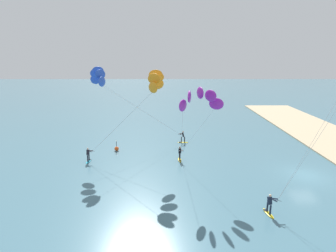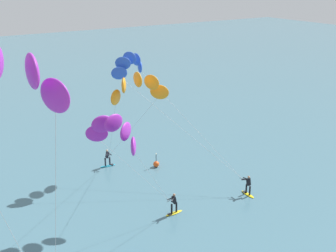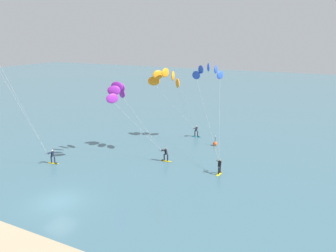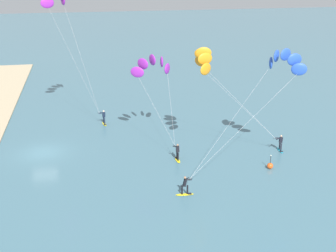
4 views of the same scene
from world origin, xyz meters
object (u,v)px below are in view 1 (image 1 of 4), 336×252
at_px(marker_buoy, 117,149).
at_px(kitesurfer_mid_water, 104,80).
at_px(kitesurfer_downwind, 152,85).
at_px(kitesurfer_nearshore, 199,102).

bearing_deg(marker_buoy, kitesurfer_mid_water, 151.15).
bearing_deg(kitesurfer_downwind, kitesurfer_mid_water, 61.41).
xyz_separation_m(kitesurfer_nearshore, kitesurfer_mid_water, (6.97, 10.30, 1.47)).
bearing_deg(kitesurfer_downwind, kitesurfer_nearshore, -130.23).
bearing_deg(kitesurfer_mid_water, kitesurfer_downwind, -118.59).
height_order(kitesurfer_nearshore, marker_buoy, kitesurfer_nearshore).
height_order(kitesurfer_nearshore, kitesurfer_downwind, kitesurfer_downwind).
bearing_deg(kitesurfer_mid_water, marker_buoy, -28.85).
bearing_deg(marker_buoy, kitesurfer_downwind, -133.11).
bearing_deg(kitesurfer_nearshore, kitesurfer_downwind, 49.77).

